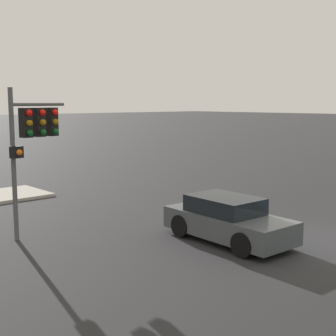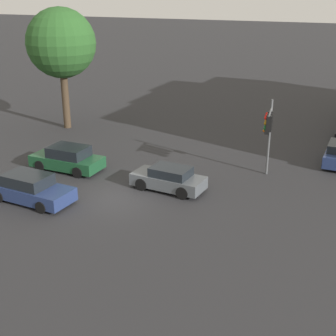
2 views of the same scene
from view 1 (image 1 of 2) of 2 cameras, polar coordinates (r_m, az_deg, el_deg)
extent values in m
plane|color=#28282B|center=(15.19, 18.50, -8.36)|extent=(300.00, 300.00, 0.00)
cylinder|color=#515456|center=(14.68, -18.31, 0.29)|extent=(0.14, 0.14, 4.61)
cylinder|color=#515456|center=(15.12, -15.53, 7.48)|extent=(0.41, 1.94, 0.10)
cube|color=black|center=(14.85, -16.96, 5.30)|extent=(0.34, 0.34, 0.90)
sphere|color=red|center=(14.68, -16.58, 6.46)|extent=(0.20, 0.20, 0.20)
sphere|color=#99660F|center=(14.69, -16.53, 5.29)|extent=(0.20, 0.20, 0.20)
sphere|color=#0F511E|center=(14.71, -16.48, 4.12)|extent=(0.20, 0.20, 0.20)
cube|color=black|center=(15.13, -15.45, 5.40)|extent=(0.34, 0.34, 0.90)
sphere|color=red|center=(14.97, -15.05, 6.54)|extent=(0.20, 0.20, 0.20)
sphere|color=#99660F|center=(14.98, -15.01, 5.39)|extent=(0.20, 0.20, 0.20)
sphere|color=#0F511E|center=(15.00, -14.97, 4.25)|extent=(0.20, 0.20, 0.20)
cube|color=black|center=(15.43, -13.99, 5.49)|extent=(0.34, 0.34, 0.90)
sphere|color=red|center=(15.27, -13.59, 6.61)|extent=(0.20, 0.20, 0.20)
sphere|color=#99660F|center=(15.28, -13.55, 5.49)|extent=(0.20, 0.20, 0.20)
sphere|color=#0F511E|center=(15.29, -13.52, 4.36)|extent=(0.20, 0.20, 0.20)
cube|color=black|center=(14.49, -17.99, 1.85)|extent=(0.27, 0.38, 0.35)
sphere|color=orange|center=(14.37, -17.67, 1.82)|extent=(0.18, 0.18, 0.18)
cube|color=#4C5156|center=(14.30, 7.38, -6.83)|extent=(4.18, 1.94, 0.67)
cube|color=black|center=(14.27, 6.94, -4.45)|extent=(2.21, 1.62, 0.50)
cylinder|color=black|center=(14.15, 13.40, -7.88)|extent=(0.71, 0.26, 0.70)
cylinder|color=black|center=(12.96, 9.06, -9.25)|extent=(0.71, 0.26, 0.70)
cylinder|color=black|center=(15.75, 5.98, -6.08)|extent=(0.71, 0.26, 0.70)
cylinder|color=black|center=(14.68, 1.57, -7.08)|extent=(0.71, 0.26, 0.70)
camera|label=2|loc=(38.19, 17.69, 17.24)|focal=50.00mm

